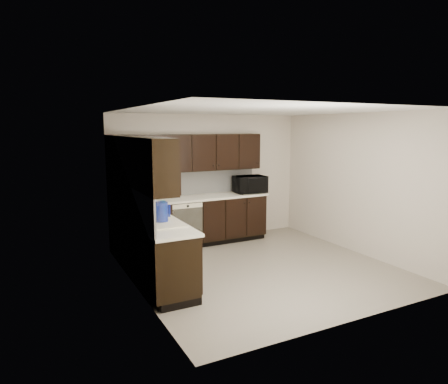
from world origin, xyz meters
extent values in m
plane|color=gray|center=(0.00, 0.00, 0.00)|extent=(4.00, 4.00, 0.00)
plane|color=white|center=(0.00, 0.00, 2.50)|extent=(4.00, 4.00, 0.00)
cube|color=beige|center=(0.00, 2.00, 1.25)|extent=(4.00, 0.02, 2.50)
cube|color=beige|center=(-2.00, 0.00, 1.25)|extent=(0.02, 4.00, 2.50)
cube|color=beige|center=(2.00, 0.00, 1.25)|extent=(0.02, 4.00, 2.50)
cube|color=beige|center=(0.00, -2.00, 1.25)|extent=(4.00, 0.02, 2.50)
cube|color=black|center=(-0.50, 1.70, 0.45)|extent=(3.00, 0.60, 0.90)
cube|color=black|center=(-1.70, 0.30, 0.45)|extent=(0.60, 2.20, 0.90)
cube|color=black|center=(-0.50, 1.73, 0.05)|extent=(3.00, 0.54, 0.10)
cube|color=black|center=(-1.67, 0.30, 0.05)|extent=(0.54, 2.20, 0.10)
cube|color=white|center=(-0.50, 1.70, 0.92)|extent=(3.03, 0.63, 0.04)
cube|color=white|center=(-1.70, 0.30, 0.92)|extent=(0.63, 2.23, 0.04)
cube|color=silver|center=(-0.50, 1.99, 1.18)|extent=(3.00, 0.02, 0.48)
cube|color=silver|center=(-1.99, 0.60, 1.18)|extent=(0.02, 2.80, 0.48)
cube|color=black|center=(-0.50, 1.83, 1.77)|extent=(3.00, 0.33, 0.70)
cube|color=black|center=(-1.83, 0.43, 1.77)|extent=(0.33, 2.47, 0.70)
cube|color=#F3E9C6|center=(-0.70, 1.41, 0.50)|extent=(0.58, 0.02, 0.78)
cube|color=#F3E9C6|center=(-0.70, 1.40, 0.84)|extent=(0.58, 0.03, 0.08)
cylinder|color=black|center=(-0.70, 1.39, 0.84)|extent=(0.04, 0.02, 0.04)
cube|color=#F3E9C6|center=(-1.68, 0.00, 0.95)|extent=(0.54, 0.82, 0.03)
cube|color=#F3E9C6|center=(-1.68, -0.20, 0.86)|extent=(0.42, 0.34, 0.16)
cube|color=#F3E9C6|center=(-1.68, 0.20, 0.86)|extent=(0.42, 0.34, 0.16)
cylinder|color=silver|center=(-1.90, 0.00, 1.07)|extent=(0.03, 0.03, 0.26)
cylinder|color=silver|center=(-1.85, 0.00, 1.19)|extent=(0.14, 0.02, 0.02)
cylinder|color=#B2B2B7|center=(-1.68, -0.20, 0.89)|extent=(0.20, 0.20, 0.10)
imported|color=black|center=(0.75, 1.64, 1.11)|extent=(0.65, 0.46, 0.34)
imported|color=gray|center=(-1.55, 0.34, 1.03)|extent=(0.09, 0.09, 0.19)
imported|color=gray|center=(-1.86, 0.94, 1.07)|extent=(0.11, 0.12, 0.26)
cube|color=#B1B1B3|center=(-1.75, 1.68, 1.04)|extent=(0.40, 0.35, 0.21)
cube|color=white|center=(-1.68, 0.49, 1.03)|extent=(0.54, 0.48, 0.18)
cylinder|color=#11249C|center=(-1.66, -0.01, 1.08)|extent=(0.24, 0.24, 0.29)
cylinder|color=#0C8472|center=(-1.48, 0.45, 1.05)|extent=(0.10, 0.10, 0.22)
cylinder|color=white|center=(-1.54, 0.81, 1.10)|extent=(0.18, 0.18, 0.31)
camera|label=1|loc=(-3.34, -5.21, 2.25)|focal=32.00mm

